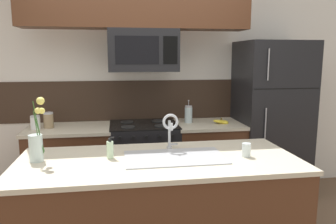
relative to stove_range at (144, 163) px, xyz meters
The scene contains 18 objects.
rear_partition 0.97m from the stove_range, 51.72° to the left, with size 5.20×0.10×2.60m, color silver.
splash_band 0.76m from the stove_range, 90.00° to the left, with size 3.27×0.01×0.48m, color #332319.
back_counter_left 0.82m from the stove_range, behind, with size 0.91×0.65×0.91m.
back_counter_right 0.76m from the stove_range, ahead, with size 0.78×0.65×0.91m.
stove_range is the anchor object (origin of this frame).
microwave 1.28m from the stove_range, 89.84° to the right, with size 0.74×0.40×0.45m.
upper_cabinet_band 1.80m from the stove_range, 140.89° to the right, with size 2.39×0.34×0.60m, color #4C2B19.
refrigerator 1.60m from the stove_range, ahead, with size 0.79×0.74×1.85m.
storage_jar_tall 1.27m from the stove_range, behind, with size 0.10×0.10×0.15m.
storage_jar_medium 1.16m from the stove_range, behind, with size 0.10×0.10×0.17m.
banana_bunch 1.01m from the stove_range, ahead, with size 0.19×0.12×0.08m.
french_press 0.77m from the stove_range, ahead, with size 0.09×0.09×0.27m.
island_counter 1.25m from the stove_range, 89.62° to the right, with size 2.13×0.91×0.91m.
kitchen_sink 1.31m from the stove_range, 83.97° to the right, with size 0.76×0.44×0.16m.
sink_faucet 1.22m from the stove_range, 82.67° to the right, with size 0.14×0.14×0.31m.
dish_soap_bottle 1.34m from the stove_range, 106.75° to the right, with size 0.06×0.05×0.16m.
drinking_glass 1.56m from the stove_range, 62.39° to the right, with size 0.07×0.07×0.11m.
flower_vase 1.58m from the stove_range, 127.02° to the right, with size 0.13×0.10×0.48m.
Camera 1 is at (-0.30, -2.72, 1.67)m, focal length 35.00 mm.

